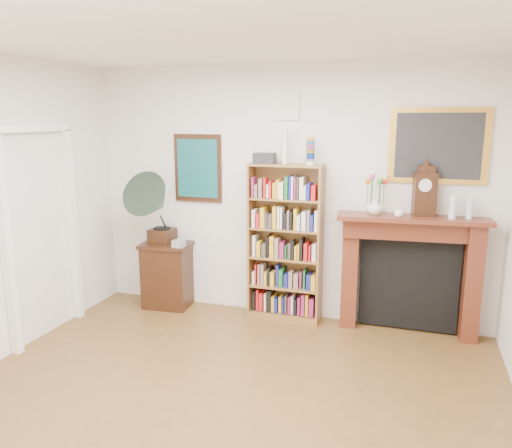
{
  "coord_description": "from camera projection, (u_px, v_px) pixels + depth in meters",
  "views": [
    {
      "loc": [
        1.34,
        -2.82,
        2.23
      ],
      "look_at": [
        -0.06,
        1.6,
        1.23
      ],
      "focal_mm": 35.0,
      "sensor_mm": 36.0,
      "label": 1
    }
  ],
  "objects": [
    {
      "name": "teal_poster",
      "position": [
        198.0,
        168.0,
        5.76
      ],
      "size": [
        0.58,
        0.04,
        0.78
      ],
      "color": "black",
      "rests_on": "back_wall"
    },
    {
      "name": "mantel_clock",
      "position": [
        425.0,
        192.0,
        4.96
      ],
      "size": [
        0.24,
        0.17,
        0.51
      ],
      "rotation": [
        0.0,
        0.0,
        0.28
      ],
      "color": "black",
      "rests_on": "fireplace"
    },
    {
      "name": "teacup",
      "position": [
        399.0,
        214.0,
        4.95
      ],
      "size": [
        0.12,
        0.12,
        0.07
      ],
      "primitive_type": "imported",
      "rotation": [
        0.0,
        0.0,
        -0.41
      ],
      "color": "white",
      "rests_on": "fireplace"
    },
    {
      "name": "cd_stack",
      "position": [
        179.0,
        244.0,
        5.68
      ],
      "size": [
        0.13,
        0.13,
        0.08
      ],
      "primitive_type": "cube",
      "rotation": [
        0.0,
        0.0,
        -0.13
      ],
      "color": "#AFAEBB",
      "rests_on": "side_cabinet"
    },
    {
      "name": "door_casing",
      "position": [
        41.0,
        216.0,
        5.0
      ],
      "size": [
        0.08,
        1.02,
        2.17
      ],
      "color": "white",
      "rests_on": "left_wall"
    },
    {
      "name": "side_cabinet",
      "position": [
        167.0,
        275.0,
        5.94
      ],
      "size": [
        0.6,
        0.46,
        0.78
      ],
      "primitive_type": "cube",
      "rotation": [
        0.0,
        0.0,
        0.08
      ],
      "color": "black",
      "rests_on": "floor"
    },
    {
      "name": "gramophone",
      "position": [
        155.0,
        203.0,
        5.68
      ],
      "size": [
        0.54,
        0.67,
        0.87
      ],
      "rotation": [
        0.0,
        0.0,
        -0.03
      ],
      "color": "black",
      "rests_on": "side_cabinet"
    },
    {
      "name": "room",
      "position": [
        190.0,
        249.0,
        3.19
      ],
      "size": [
        4.51,
        5.01,
        2.81
      ],
      "color": "brown",
      "rests_on": "ground"
    },
    {
      "name": "flower_vase",
      "position": [
        375.0,
        206.0,
        5.08
      ],
      "size": [
        0.21,
        0.21,
        0.17
      ],
      "primitive_type": "imported",
      "rotation": [
        0.0,
        0.0,
        0.38
      ],
      "color": "white",
      "rests_on": "fireplace"
    },
    {
      "name": "gilt_painting",
      "position": [
        438.0,
        146.0,
        4.93
      ],
      "size": [
        0.95,
        0.04,
        0.75
      ],
      "color": "gold",
      "rests_on": "back_wall"
    },
    {
      "name": "bottle_right",
      "position": [
        470.0,
        209.0,
        4.84
      ],
      "size": [
        0.06,
        0.06,
        0.2
      ],
      "primitive_type": "cylinder",
      "color": "silver",
      "rests_on": "fireplace"
    },
    {
      "name": "small_picture",
      "position": [
        287.0,
        106.0,
        5.3
      ],
      "size": [
        0.26,
        0.04,
        0.3
      ],
      "color": "white",
      "rests_on": "back_wall"
    },
    {
      "name": "bottle_left",
      "position": [
        453.0,
        207.0,
        4.83
      ],
      "size": [
        0.07,
        0.07,
        0.24
      ],
      "primitive_type": "cylinder",
      "color": "silver",
      "rests_on": "fireplace"
    },
    {
      "name": "bookshelf",
      "position": [
        285.0,
        235.0,
        5.45
      ],
      "size": [
        0.8,
        0.29,
        2.01
      ],
      "rotation": [
        0.0,
        0.0,
        -0.01
      ],
      "color": "brown",
      "rests_on": "floor"
    },
    {
      "name": "fireplace",
      "position": [
        410.0,
        263.0,
        5.16
      ],
      "size": [
        1.51,
        0.48,
        1.26
      ],
      "rotation": [
        0.0,
        0.0,
        0.08
      ],
      "color": "#4E2112",
      "rests_on": "floor"
    }
  ]
}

